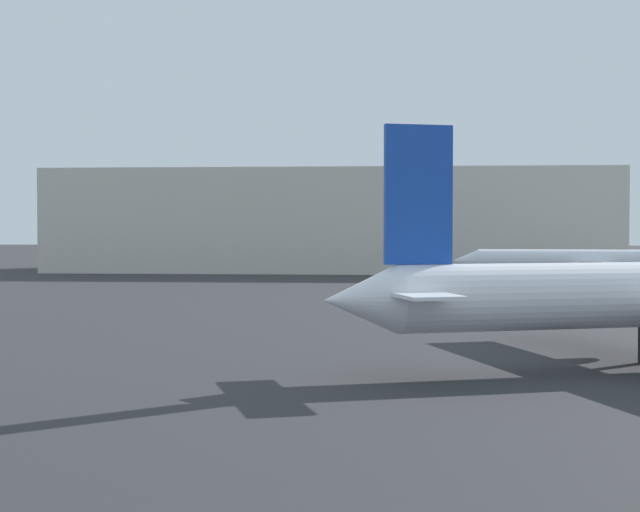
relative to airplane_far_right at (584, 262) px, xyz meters
name	(u,v)px	position (x,y,z in m)	size (l,w,h in m)	color
airplane_far_right	(584,262)	(0.00, 0.00, 0.00)	(26.75, 18.94, 8.64)	silver
terminal_building	(332,221)	(-28.72, 34.12, 4.37)	(77.23, 21.68, 14.08)	beige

